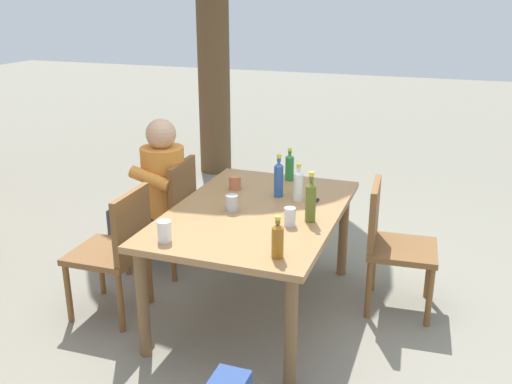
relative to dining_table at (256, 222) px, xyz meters
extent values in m
plane|color=gray|center=(0.00, 0.00, -0.64)|extent=(24.00, 24.00, 0.00)
cube|color=#A37547|center=(0.00, 0.00, 0.06)|extent=(1.56, 1.04, 0.04)
cylinder|color=brown|center=(-0.70, -0.44, -0.30)|extent=(0.07, 0.07, 0.68)
cylinder|color=brown|center=(0.70, -0.44, -0.30)|extent=(0.07, 0.07, 0.68)
cylinder|color=brown|center=(-0.70, 0.44, -0.30)|extent=(0.07, 0.07, 0.68)
cylinder|color=brown|center=(0.70, 0.44, -0.30)|extent=(0.07, 0.07, 0.68)
cube|color=brown|center=(0.35, 0.90, -0.21)|extent=(0.46, 0.46, 0.04)
cube|color=brown|center=(0.36, 0.70, 0.02)|extent=(0.42, 0.06, 0.42)
cylinder|color=brown|center=(0.53, 1.10, -0.44)|extent=(0.04, 0.04, 0.41)
cylinder|color=brown|center=(0.15, 1.08, -0.44)|extent=(0.04, 0.04, 0.41)
cylinder|color=brown|center=(0.55, 0.72, -0.44)|extent=(0.04, 0.04, 0.41)
cylinder|color=brown|center=(0.17, 0.70, -0.44)|extent=(0.04, 0.04, 0.41)
cube|color=brown|center=(-0.35, 0.90, -0.21)|extent=(0.45, 0.45, 0.04)
cube|color=brown|center=(-0.35, 0.70, 0.02)|extent=(0.42, 0.05, 0.42)
cylinder|color=brown|center=(-0.17, 1.10, -0.44)|extent=(0.04, 0.04, 0.41)
cylinder|color=brown|center=(-0.55, 1.09, -0.44)|extent=(0.04, 0.04, 0.41)
cylinder|color=brown|center=(-0.16, 0.72, -0.44)|extent=(0.04, 0.04, 0.41)
cylinder|color=brown|center=(-0.54, 0.71, -0.44)|extent=(0.04, 0.04, 0.41)
cube|color=brown|center=(0.35, -0.90, -0.21)|extent=(0.47, 0.47, 0.04)
cube|color=brown|center=(0.34, -0.70, 0.02)|extent=(0.42, 0.07, 0.42)
cylinder|color=brown|center=(0.18, -1.11, -0.44)|extent=(0.04, 0.04, 0.41)
cylinder|color=brown|center=(0.55, -1.08, -0.44)|extent=(0.04, 0.04, 0.41)
cylinder|color=brown|center=(0.15, -0.73, -0.44)|extent=(0.04, 0.04, 0.41)
cylinder|color=brown|center=(0.53, -0.70, -0.44)|extent=(0.04, 0.04, 0.41)
cylinder|color=orange|center=(0.35, 0.85, 0.07)|extent=(0.32, 0.32, 0.52)
sphere|color=tan|center=(0.35, 0.85, 0.43)|extent=(0.22, 0.22, 0.22)
cylinder|color=#383847|center=(0.44, 1.05, -0.19)|extent=(0.14, 0.40, 0.14)
cylinder|color=#383847|center=(0.44, 1.25, -0.42)|extent=(0.11, 0.11, 0.45)
cylinder|color=orange|center=(0.54, 0.85, 0.15)|extent=(0.09, 0.31, 0.16)
cylinder|color=#383847|center=(0.26, 1.05, -0.19)|extent=(0.14, 0.40, 0.14)
cylinder|color=#383847|center=(0.26, 1.25, -0.42)|extent=(0.11, 0.11, 0.45)
cylinder|color=orange|center=(0.16, 0.85, 0.15)|extent=(0.09, 0.31, 0.16)
cylinder|color=#996019|center=(-0.61, -0.34, 0.16)|extent=(0.06, 0.06, 0.17)
cone|color=#996019|center=(-0.61, -0.34, 0.26)|extent=(0.06, 0.06, 0.02)
cylinder|color=#996019|center=(-0.61, -0.34, 0.28)|extent=(0.03, 0.03, 0.02)
cylinder|color=yellow|center=(-0.61, -0.34, 0.30)|extent=(0.03, 0.03, 0.02)
cylinder|color=#566623|center=(-0.07, -0.37, 0.19)|extent=(0.06, 0.06, 0.22)
cone|color=#566623|center=(-0.07, -0.37, 0.32)|extent=(0.06, 0.06, 0.03)
cylinder|color=#566623|center=(-0.07, -0.37, 0.35)|extent=(0.03, 0.03, 0.03)
cylinder|color=yellow|center=(-0.07, -0.37, 0.38)|extent=(0.03, 0.03, 0.02)
cylinder|color=#287A38|center=(0.66, -0.03, 0.17)|extent=(0.06, 0.06, 0.17)
cone|color=#287A38|center=(0.66, -0.03, 0.27)|extent=(0.06, 0.06, 0.02)
cylinder|color=#287A38|center=(0.66, -0.03, 0.29)|extent=(0.03, 0.03, 0.02)
cylinder|color=yellow|center=(0.66, -0.03, 0.31)|extent=(0.03, 0.03, 0.02)
cylinder|color=#2D56A3|center=(0.29, -0.06, 0.19)|extent=(0.06, 0.06, 0.21)
cone|color=#2D56A3|center=(0.29, -0.06, 0.31)|extent=(0.06, 0.06, 0.03)
cylinder|color=#2D56A3|center=(0.29, -0.06, 0.34)|extent=(0.03, 0.03, 0.03)
cylinder|color=yellow|center=(0.29, -0.06, 0.37)|extent=(0.03, 0.03, 0.02)
cylinder|color=white|center=(0.26, -0.21, 0.17)|extent=(0.06, 0.06, 0.18)
cone|color=white|center=(0.26, -0.21, 0.28)|extent=(0.06, 0.06, 0.03)
cylinder|color=white|center=(0.26, -0.21, 0.30)|extent=(0.03, 0.03, 0.03)
cylinder|color=yellow|center=(0.26, -0.21, 0.33)|extent=(0.03, 0.03, 0.02)
cylinder|color=white|center=(-0.63, 0.32, 0.14)|extent=(0.08, 0.08, 0.12)
cylinder|color=silver|center=(-0.18, -0.28, 0.14)|extent=(0.07, 0.07, 0.11)
cylinder|color=#BC6B47|center=(0.33, 0.27, 0.13)|extent=(0.08, 0.08, 0.09)
cylinder|color=#B2B7BC|center=(-0.07, 0.14, 0.13)|extent=(0.08, 0.08, 0.11)
cube|color=silver|center=(0.16, -0.32, 0.08)|extent=(0.18, 0.03, 0.01)
cube|color=black|center=(0.27, -0.33, 0.09)|extent=(0.08, 0.02, 0.01)
cylinder|color=brown|center=(2.86, 1.53, 0.86)|extent=(0.37, 0.37, 3.00)
camera|label=1|loc=(-3.18, -1.13, 1.38)|focal=39.77mm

